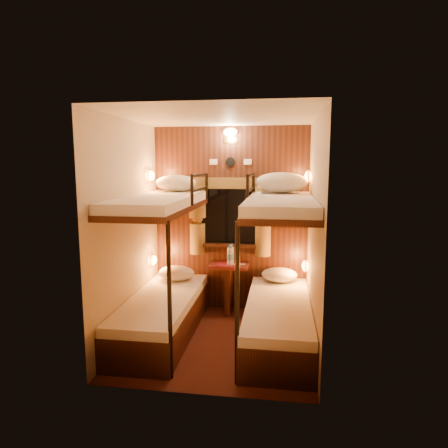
% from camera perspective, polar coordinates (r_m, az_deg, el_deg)
% --- Properties ---
extents(floor, '(2.10, 2.10, 0.00)m').
position_cam_1_polar(floor, '(4.58, -0.83, -16.28)').
color(floor, '#37180F').
rests_on(floor, ground).
extents(ceiling, '(2.10, 2.10, 0.00)m').
position_cam_1_polar(ceiling, '(4.18, -0.91, 15.11)').
color(ceiling, silver).
rests_on(ceiling, wall_back).
extents(wall_back, '(2.40, 0.00, 2.40)m').
position_cam_1_polar(wall_back, '(5.24, 0.96, 0.64)').
color(wall_back, '#C6B293').
rests_on(wall_back, floor).
extents(wall_front, '(2.40, 0.00, 2.40)m').
position_cam_1_polar(wall_front, '(3.20, -3.87, -4.53)').
color(wall_front, '#C6B293').
rests_on(wall_front, floor).
extents(wall_left, '(0.00, 2.40, 2.40)m').
position_cam_1_polar(wall_left, '(4.48, -13.59, -0.97)').
color(wall_left, '#C6B293').
rests_on(wall_left, floor).
extents(wall_right, '(0.00, 2.40, 2.40)m').
position_cam_1_polar(wall_right, '(4.18, 12.81, -1.63)').
color(wall_right, '#C6B293').
rests_on(wall_right, floor).
extents(back_panel, '(2.00, 0.03, 2.40)m').
position_cam_1_polar(back_panel, '(5.23, 0.94, 0.62)').
color(back_panel, black).
rests_on(back_panel, floor).
extents(bunk_left, '(0.72, 1.90, 1.82)m').
position_cam_1_polar(bunk_left, '(4.58, -8.84, -8.88)').
color(bunk_left, black).
rests_on(bunk_left, floor).
extents(bunk_right, '(0.72, 1.90, 1.82)m').
position_cam_1_polar(bunk_right, '(4.39, 7.80, -9.65)').
color(bunk_right, black).
rests_on(bunk_right, floor).
extents(window, '(1.00, 0.12, 0.79)m').
position_cam_1_polar(window, '(5.20, 0.89, 0.36)').
color(window, black).
rests_on(window, back_panel).
extents(curtains, '(1.10, 0.22, 1.00)m').
position_cam_1_polar(curtains, '(5.16, 0.85, 1.22)').
color(curtains, olive).
rests_on(curtains, back_panel).
extents(back_fixtures, '(0.54, 0.09, 0.48)m').
position_cam_1_polar(back_fixtures, '(5.15, 0.91, 12.16)').
color(back_fixtures, black).
rests_on(back_fixtures, back_panel).
extents(reading_lamps, '(2.00, 0.20, 1.25)m').
position_cam_1_polar(reading_lamps, '(4.89, 0.43, 0.54)').
color(reading_lamps, orange).
rests_on(reading_lamps, wall_left).
extents(table, '(0.50, 0.34, 0.66)m').
position_cam_1_polar(table, '(5.22, 0.65, -8.24)').
color(table, '#5E1E15').
rests_on(table, floor).
extents(bottle_left, '(0.07, 0.07, 0.26)m').
position_cam_1_polar(bottle_left, '(5.15, 1.03, -4.47)').
color(bottle_left, '#99BFE5').
rests_on(bottle_left, table).
extents(bottle_right, '(0.08, 0.08, 0.26)m').
position_cam_1_polar(bottle_right, '(5.09, 0.86, -4.62)').
color(bottle_right, '#99BFE5').
rests_on(bottle_right, table).
extents(sachet_a, '(0.09, 0.07, 0.01)m').
position_cam_1_polar(sachet_a, '(5.13, 1.55, -5.78)').
color(sachet_a, silver).
rests_on(sachet_a, table).
extents(sachet_b, '(0.08, 0.07, 0.01)m').
position_cam_1_polar(sachet_b, '(5.14, 2.67, -5.75)').
color(sachet_b, silver).
rests_on(sachet_b, table).
extents(pillow_lower_left, '(0.46, 0.33, 0.18)m').
position_cam_1_polar(pillow_lower_left, '(5.16, -6.80, -6.95)').
color(pillow_lower_left, silver).
rests_on(pillow_lower_left, bunk_left).
extents(pillow_lower_right, '(0.45, 0.32, 0.18)m').
position_cam_1_polar(pillow_lower_right, '(5.10, 7.91, -7.19)').
color(pillow_lower_right, silver).
rests_on(pillow_lower_right, bunk_right).
extents(pillow_upper_left, '(0.51, 0.37, 0.20)m').
position_cam_1_polar(pillow_upper_left, '(5.04, -6.85, 5.83)').
color(pillow_upper_left, silver).
rests_on(pillow_upper_left, bunk_left).
extents(pillow_upper_right, '(0.61, 0.44, 0.24)m').
position_cam_1_polar(pillow_upper_right, '(4.78, 8.18, 5.91)').
color(pillow_upper_right, silver).
rests_on(pillow_upper_right, bunk_right).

